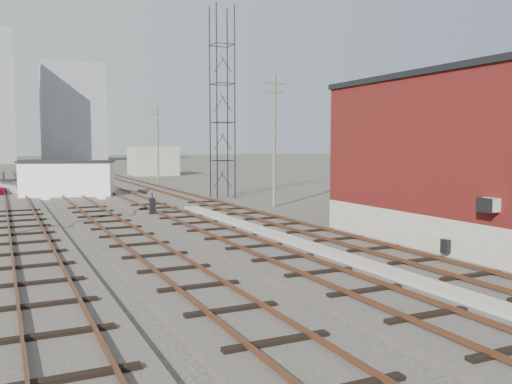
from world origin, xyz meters
TOP-DOWN VIEW (x-y plane):
  - ground at (0.00, 60.00)m, footprint 320.00×320.00m
  - track_right at (2.50, 39.00)m, footprint 3.20×90.00m
  - track_mid_right at (-1.50, 39.00)m, footprint 3.20×90.00m
  - track_mid_left at (-5.50, 39.00)m, footprint 3.20×90.00m
  - track_left at (-9.50, 39.00)m, footprint 3.20×90.00m
  - platform_curb at (0.50, 14.00)m, footprint 0.90×28.00m
  - brick_building at (7.50, 12.00)m, footprint 6.54×12.20m
  - lattice_tower at (5.50, 35.00)m, footprint 1.60×1.60m
  - utility_pole_right_a at (6.50, 28.00)m, footprint 1.80×0.24m
  - utility_pole_right_b at (6.50, 58.00)m, footprint 1.80×0.24m
  - apartment_right at (8.00, 150.00)m, footprint 16.00×12.00m
  - shed_right at (9.00, 70.00)m, footprint 6.00×6.00m
  - switch_stand at (-2.39, 26.51)m, footprint 0.31×0.31m
  - site_trailer at (-5.63, 40.40)m, footprint 7.72×5.06m

SIDE VIEW (x-z plane):
  - ground at x=0.00m, z-range 0.00..0.00m
  - track_right at x=2.50m, z-range -0.09..0.30m
  - track_mid_right at x=-1.50m, z-range -0.09..0.30m
  - track_mid_left at x=-5.50m, z-range -0.09..0.30m
  - track_left at x=-9.50m, z-range -0.09..0.30m
  - platform_curb at x=0.50m, z-range 0.00..0.26m
  - switch_stand at x=-2.39m, z-range -0.04..1.28m
  - site_trailer at x=-5.63m, z-range 0.01..3.01m
  - shed_right at x=9.00m, z-range 0.00..4.00m
  - brick_building at x=7.50m, z-range 0.02..7.24m
  - utility_pole_right_a at x=6.50m, z-range 0.30..9.30m
  - utility_pole_right_b at x=6.50m, z-range 0.30..9.30m
  - lattice_tower at x=5.50m, z-range 0.00..15.00m
  - apartment_right at x=8.00m, z-range 0.00..26.00m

